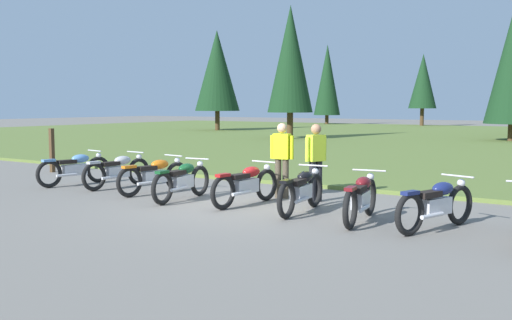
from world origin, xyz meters
TOP-DOWN VIEW (x-y plane):
  - ground_plane at (0.00, 0.00)m, footprint 140.00×140.00m
  - grass_moorland at (0.00, 25.12)m, footprint 80.00×44.00m
  - forest_treeline at (-1.78, 29.81)m, footprint 41.22×28.55m
  - motorcycle_sky_blue at (-5.35, 0.18)m, footprint 0.63×2.09m
  - motorcycle_silver at (-4.06, 0.45)m, footprint 0.62×2.10m
  - motorcycle_orange at (-2.60, 0.22)m, footprint 0.62×2.09m
  - motorcycle_british_green at (-1.46, -0.11)m, footprint 0.62×2.10m
  - motorcycle_red at (0.06, 0.14)m, footprint 0.62×2.10m
  - motorcycle_black at (1.43, 0.03)m, footprint 0.62×2.10m
  - motorcycle_maroon at (2.75, -0.17)m, footprint 0.67×2.09m
  - motorcycle_navy at (4.07, -0.11)m, footprint 0.86×2.03m
  - rider_in_hivis_vest at (1.08, 1.28)m, footprint 0.34×0.51m
  - rider_with_back_turned at (0.21, 1.32)m, footprint 0.54×0.28m
  - trail_marker_post at (-8.29, 1.72)m, footprint 0.12×0.12m

SIDE VIEW (x-z plane):
  - ground_plane at x=0.00m, z-range 0.00..0.00m
  - grass_moorland at x=0.00m, z-range 0.00..0.10m
  - motorcycle_sky_blue at x=-5.35m, z-range 0.00..0.88m
  - motorcycle_silver at x=-4.06m, z-range 0.00..0.88m
  - motorcycle_orange at x=-2.60m, z-range 0.00..0.88m
  - motorcycle_british_green at x=-1.46m, z-range 0.00..0.88m
  - motorcycle_red at x=0.06m, z-range 0.00..0.88m
  - motorcycle_black at x=1.43m, z-range 0.00..0.88m
  - motorcycle_maroon at x=2.75m, z-range 0.00..0.88m
  - motorcycle_navy at x=4.07m, z-range 0.00..0.88m
  - trail_marker_post at x=-8.29m, z-range 0.00..1.35m
  - rider_in_hivis_vest at x=1.08m, z-range 0.11..1.78m
  - rider_with_back_turned at x=0.21m, z-range 0.11..1.78m
  - forest_treeline at x=-1.78m, z-range 0.33..8.49m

